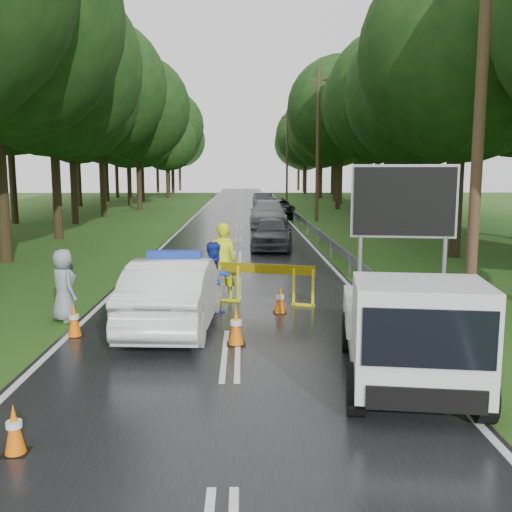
{
  "coord_description": "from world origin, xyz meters",
  "views": [
    {
      "loc": [
        0.22,
        -10.12,
        3.35
      ],
      "look_at": [
        0.55,
        3.62,
        1.3
      ],
      "focal_mm": 40.0,
      "sensor_mm": 36.0,
      "label": 1
    }
  ],
  "objects_px": {
    "queue_car_first": "(272,233)",
    "queue_car_second": "(268,213)",
    "queue_car_fourth": "(263,201)",
    "barrier": "(266,274)",
    "officer": "(223,261)",
    "civilian": "(216,278)",
    "police_sedan": "(175,293)",
    "work_truck": "(408,329)",
    "queue_car_third": "(276,208)"
  },
  "relations": [
    {
      "from": "queue_car_first",
      "to": "queue_car_second",
      "type": "relative_size",
      "value": 0.78
    },
    {
      "from": "queue_car_second",
      "to": "queue_car_fourth",
      "type": "xyz_separation_m",
      "value": [
        0.28,
        15.79,
        -0.07
      ]
    },
    {
      "from": "queue_car_first",
      "to": "queue_car_second",
      "type": "xyz_separation_m",
      "value": [
        0.29,
        10.47,
        0.07
      ]
    },
    {
      "from": "barrier",
      "to": "officer",
      "type": "height_order",
      "value": "officer"
    },
    {
      "from": "barrier",
      "to": "queue_car_fourth",
      "type": "distance_m",
      "value": 36.59
    },
    {
      "from": "civilian",
      "to": "police_sedan",
      "type": "bearing_deg",
      "value": -163.63
    },
    {
      "from": "queue_car_second",
      "to": "barrier",
      "type": "bearing_deg",
      "value": -90.49
    },
    {
      "from": "queue_car_first",
      "to": "civilian",
      "type": "bearing_deg",
      "value": -93.9
    },
    {
      "from": "work_truck",
      "to": "queue_car_fourth",
      "type": "distance_m",
      "value": 42.16
    },
    {
      "from": "work_truck",
      "to": "queue_car_first",
      "type": "xyz_separation_m",
      "value": [
        -1.29,
        15.89,
        -0.21
      ]
    },
    {
      "from": "queue_car_fourth",
      "to": "barrier",
      "type": "bearing_deg",
      "value": -97.03
    },
    {
      "from": "officer",
      "to": "queue_car_third",
      "type": "height_order",
      "value": "officer"
    },
    {
      "from": "civilian",
      "to": "queue_car_first",
      "type": "bearing_deg",
      "value": 41.77
    },
    {
      "from": "queue_car_first",
      "to": "queue_car_second",
      "type": "height_order",
      "value": "queue_car_second"
    },
    {
      "from": "police_sedan",
      "to": "queue_car_fourth",
      "type": "bearing_deg",
      "value": -91.54
    },
    {
      "from": "officer",
      "to": "civilian",
      "type": "xyz_separation_m",
      "value": [
        -0.11,
        -1.6,
        -0.15
      ]
    },
    {
      "from": "police_sedan",
      "to": "queue_car_second",
      "type": "bearing_deg",
      "value": -94.18
    },
    {
      "from": "queue_car_third",
      "to": "officer",
      "type": "bearing_deg",
      "value": -97.62
    },
    {
      "from": "queue_car_first",
      "to": "queue_car_fourth",
      "type": "distance_m",
      "value": 26.27
    },
    {
      "from": "queue_car_second",
      "to": "queue_car_fourth",
      "type": "relative_size",
      "value": 1.24
    },
    {
      "from": "police_sedan",
      "to": "queue_car_third",
      "type": "distance_m",
      "value": 29.18
    },
    {
      "from": "work_truck",
      "to": "queue_car_fourth",
      "type": "relative_size",
      "value": 1.04
    },
    {
      "from": "police_sedan",
      "to": "officer",
      "type": "xyz_separation_m",
      "value": [
        0.92,
        2.76,
        0.25
      ]
    },
    {
      "from": "queue_car_first",
      "to": "queue_car_third",
      "type": "height_order",
      "value": "queue_car_third"
    },
    {
      "from": "queue_car_first",
      "to": "queue_car_third",
      "type": "xyz_separation_m",
      "value": [
        1.1,
        16.47,
        0.02
      ]
    },
    {
      "from": "officer",
      "to": "police_sedan",
      "type": "bearing_deg",
      "value": 66.91
    },
    {
      "from": "barrier",
      "to": "civilian",
      "type": "xyz_separation_m",
      "value": [
        -1.22,
        -1.0,
        0.08
      ]
    },
    {
      "from": "work_truck",
      "to": "queue_car_second",
      "type": "relative_size",
      "value": 0.84
    },
    {
      "from": "queue_car_first",
      "to": "queue_car_second",
      "type": "bearing_deg",
      "value": 94.14
    },
    {
      "from": "queue_car_third",
      "to": "work_truck",
      "type": "bearing_deg",
      "value": -90.94
    },
    {
      "from": "queue_car_first",
      "to": "police_sedan",
      "type": "bearing_deg",
      "value": -96.62
    },
    {
      "from": "police_sedan",
      "to": "queue_car_fourth",
      "type": "distance_m",
      "value": 38.86
    },
    {
      "from": "queue_car_second",
      "to": "queue_car_third",
      "type": "relative_size",
      "value": 1.02
    },
    {
      "from": "barrier",
      "to": "queue_car_third",
      "type": "xyz_separation_m",
      "value": [
        1.8,
        26.77,
        -0.05
      ]
    },
    {
      "from": "civilian",
      "to": "officer",
      "type": "bearing_deg",
      "value": 47.36
    },
    {
      "from": "queue_car_second",
      "to": "queue_car_fourth",
      "type": "distance_m",
      "value": 15.8
    },
    {
      "from": "police_sedan",
      "to": "officer",
      "type": "distance_m",
      "value": 2.92
    },
    {
      "from": "work_truck",
      "to": "civilian",
      "type": "distance_m",
      "value": 5.6
    },
    {
      "from": "queue_car_third",
      "to": "civilian",
      "type": "bearing_deg",
      "value": -97.49
    },
    {
      "from": "police_sedan",
      "to": "work_truck",
      "type": "distance_m",
      "value": 5.29
    },
    {
      "from": "police_sedan",
      "to": "barrier",
      "type": "height_order",
      "value": "police_sedan"
    },
    {
      "from": "officer",
      "to": "queue_car_second",
      "type": "relative_size",
      "value": 0.38
    },
    {
      "from": "work_truck",
      "to": "queue_car_fourth",
      "type": "bearing_deg",
      "value": 99.56
    },
    {
      "from": "work_truck",
      "to": "queue_car_second",
      "type": "xyz_separation_m",
      "value": [
        -1.0,
        26.36,
        -0.15
      ]
    },
    {
      "from": "barrier",
      "to": "officer",
      "type": "distance_m",
      "value": 1.28
    },
    {
      "from": "work_truck",
      "to": "queue_car_fourth",
      "type": "height_order",
      "value": "work_truck"
    },
    {
      "from": "officer",
      "to": "queue_car_fourth",
      "type": "height_order",
      "value": "officer"
    },
    {
      "from": "queue_car_fourth",
      "to": "queue_car_third",
      "type": "bearing_deg",
      "value": -91.95
    },
    {
      "from": "work_truck",
      "to": "barrier",
      "type": "xyz_separation_m",
      "value": [
        -1.99,
        5.59,
        -0.14
      ]
    },
    {
      "from": "officer",
      "to": "queue_car_first",
      "type": "height_order",
      "value": "officer"
    }
  ]
}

